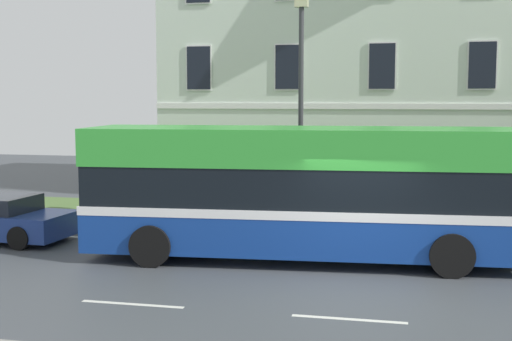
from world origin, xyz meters
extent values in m
cube|color=#41464B|center=(0.00, 0.00, -0.03)|extent=(60.00, 56.00, 0.06)
cube|color=silver|center=(0.00, 3.65, 0.00)|extent=(54.00, 0.14, 0.01)
cube|color=silver|center=(-4.00, -1.80, 0.00)|extent=(2.00, 0.12, 0.01)
cube|color=silver|center=(0.00, -1.80, 0.00)|extent=(2.00, 0.12, 0.01)
cube|color=#9E9E99|center=(0.00, 4.12, 0.06)|extent=(57.00, 0.24, 0.12)
cube|color=#506F38|center=(0.00, 6.99, 0.06)|extent=(57.00, 5.49, 0.12)
cube|color=silver|center=(1.62, 15.14, 5.11)|extent=(19.52, 9.12, 9.98)
cube|color=white|center=(1.62, 10.55, 3.52)|extent=(19.52, 0.06, 0.20)
cube|color=#2D333D|center=(1.62, 10.54, 1.22)|extent=(1.10, 0.06, 2.20)
cube|color=white|center=(-6.51, 10.54, 1.81)|extent=(0.97, 0.04, 1.63)
cube|color=black|center=(-6.51, 10.52, 1.81)|extent=(0.87, 0.03, 1.53)
cube|color=white|center=(-3.26, 10.54, 1.81)|extent=(0.97, 0.04, 1.63)
cube|color=black|center=(-3.26, 10.52, 1.81)|extent=(0.87, 0.03, 1.53)
cube|color=white|center=(-0.01, 10.54, 1.81)|extent=(0.97, 0.04, 1.63)
cube|color=black|center=(-0.01, 10.52, 1.81)|extent=(0.87, 0.03, 1.53)
cube|color=white|center=(3.25, 10.54, 1.81)|extent=(0.97, 0.04, 1.63)
cube|color=black|center=(3.25, 10.52, 1.81)|extent=(0.87, 0.03, 1.53)
cube|color=white|center=(-6.51, 10.54, 4.88)|extent=(0.97, 0.04, 1.63)
cube|color=black|center=(-6.51, 10.52, 4.88)|extent=(0.87, 0.03, 1.53)
cube|color=white|center=(-3.26, 10.54, 4.88)|extent=(0.97, 0.04, 1.63)
cube|color=black|center=(-3.26, 10.52, 4.88)|extent=(0.87, 0.03, 1.53)
cube|color=white|center=(-0.01, 10.54, 4.88)|extent=(0.97, 0.04, 1.63)
cube|color=black|center=(-0.01, 10.52, 4.88)|extent=(0.87, 0.03, 1.53)
cube|color=white|center=(3.25, 10.54, 4.88)|extent=(0.97, 0.04, 1.63)
cube|color=black|center=(3.25, 10.52, 4.88)|extent=(0.87, 0.03, 1.53)
cube|color=black|center=(1.62, 4.40, 1.07)|extent=(16.55, 0.04, 0.04)
cube|color=black|center=(1.62, 4.40, 0.20)|extent=(16.55, 0.04, 0.04)
cylinder|color=black|center=(-6.65, 4.40, 0.59)|extent=(0.02, 0.02, 0.95)
cylinder|color=black|center=(-6.19, 4.40, 0.59)|extent=(0.02, 0.02, 0.95)
cylinder|color=black|center=(-5.73, 4.40, 0.59)|extent=(0.02, 0.02, 0.95)
cylinder|color=black|center=(-5.27, 4.40, 0.59)|extent=(0.02, 0.02, 0.95)
cylinder|color=black|center=(-4.82, 4.40, 0.59)|extent=(0.02, 0.02, 0.95)
cylinder|color=black|center=(-4.36, 4.40, 0.59)|extent=(0.02, 0.02, 0.95)
cylinder|color=black|center=(-3.90, 4.40, 0.59)|extent=(0.02, 0.02, 0.95)
cylinder|color=black|center=(-3.44, 4.40, 0.59)|extent=(0.02, 0.02, 0.95)
cylinder|color=black|center=(-2.98, 4.40, 0.59)|extent=(0.02, 0.02, 0.95)
cylinder|color=black|center=(-2.52, 4.40, 0.59)|extent=(0.02, 0.02, 0.95)
cylinder|color=black|center=(-2.06, 4.40, 0.59)|extent=(0.02, 0.02, 0.95)
cylinder|color=black|center=(-1.60, 4.40, 0.59)|extent=(0.02, 0.02, 0.95)
cylinder|color=black|center=(-1.14, 4.40, 0.59)|extent=(0.02, 0.02, 0.95)
cylinder|color=black|center=(-0.68, 4.40, 0.59)|extent=(0.02, 0.02, 0.95)
cylinder|color=black|center=(-0.22, 4.40, 0.59)|extent=(0.02, 0.02, 0.95)
cylinder|color=black|center=(0.24, 4.40, 0.59)|extent=(0.02, 0.02, 0.95)
cylinder|color=black|center=(0.70, 4.40, 0.59)|extent=(0.02, 0.02, 0.95)
cylinder|color=black|center=(1.16, 4.40, 0.59)|extent=(0.02, 0.02, 0.95)
cylinder|color=black|center=(1.62, 4.40, 0.59)|extent=(0.02, 0.02, 0.95)
cylinder|color=black|center=(2.08, 4.40, 0.59)|extent=(0.02, 0.02, 0.95)
cylinder|color=black|center=(2.54, 4.40, 0.59)|extent=(0.02, 0.02, 0.95)
cylinder|color=black|center=(3.00, 4.40, 0.59)|extent=(0.02, 0.02, 0.95)
cylinder|color=black|center=(3.46, 4.40, 0.59)|extent=(0.02, 0.02, 0.95)
cube|color=navy|center=(-1.50, 2.42, 0.77)|extent=(10.18, 3.25, 1.03)
cube|color=white|center=(-1.50, 2.42, 1.25)|extent=(10.20, 3.27, 0.20)
cube|color=black|center=(-1.50, 2.42, 1.77)|extent=(10.10, 3.20, 0.97)
cube|color=green|center=(-1.50, 2.42, 2.69)|extent=(10.18, 3.25, 0.86)
cylinder|color=black|center=(1.71, 3.87, 0.48)|extent=(0.98, 0.37, 0.96)
cylinder|color=black|center=(1.89, 1.47, 0.48)|extent=(0.98, 0.37, 0.96)
cylinder|color=black|center=(-4.89, 3.37, 0.48)|extent=(0.98, 0.37, 0.96)
cylinder|color=black|center=(-4.71, 0.97, 0.48)|extent=(0.98, 0.37, 0.96)
cylinder|color=black|center=(-8.46, 3.60, 0.30)|extent=(0.61, 0.22, 0.60)
cylinder|color=black|center=(-8.58, 1.88, 0.30)|extent=(0.61, 0.22, 0.60)
cylinder|color=#333338|center=(-2.00, 5.51, 3.20)|extent=(0.14, 0.14, 6.15)
cube|color=beige|center=(-2.00, 5.51, 6.45)|extent=(0.36, 0.24, 0.36)
cylinder|color=black|center=(-4.79, 5.36, 0.59)|extent=(0.46, 0.46, 0.93)
ellipsoid|color=black|center=(-4.79, 5.36, 1.13)|extent=(0.47, 0.47, 0.16)
camera|label=1|loc=(0.94, -13.42, 3.82)|focal=48.27mm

